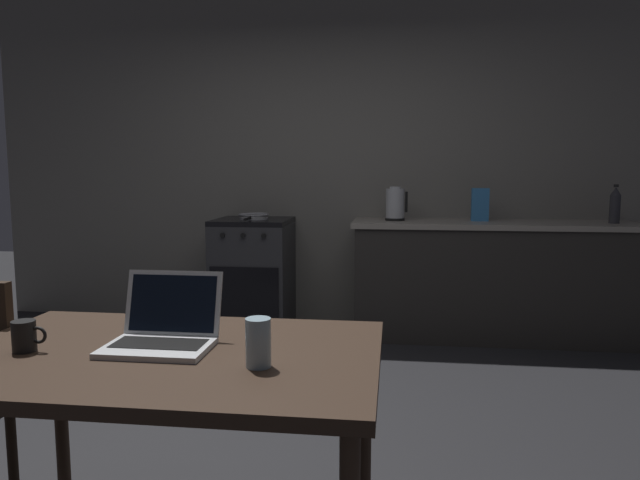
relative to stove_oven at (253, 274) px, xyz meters
The scene contains 12 objects.
ground_plane 2.13m from the stove_oven, 74.15° to the right, with size 12.00×12.00×0.00m, color black.
back_wall 1.34m from the stove_oven, 22.09° to the left, with size 6.40×0.10×2.82m, color slate.
kitchen_counter 1.90m from the stove_oven, ahead, with size 2.16×0.64×0.91m.
stove_oven is the anchor object (origin of this frame).
dining_table 2.94m from the stove_oven, 81.27° to the right, with size 1.30×0.85×0.75m.
laptop 2.91m from the stove_oven, 81.69° to the right, with size 0.32×0.28×0.22m.
electric_kettle 1.28m from the stove_oven, ahead, with size 0.17×0.15×0.26m.
bottle 2.82m from the stove_oven, ahead, with size 0.07×0.07×0.29m.
frying_pan 0.48m from the stove_oven, 62.72° to the right, with size 0.25×0.42×0.05m.
coffee_mug 2.98m from the stove_oven, 89.61° to the right, with size 0.11×0.07×0.09m.
drinking_glass 3.12m from the stove_oven, 75.84° to the right, with size 0.07×0.07×0.14m.
cereal_box 1.88m from the stove_oven, ahead, with size 0.13×0.05×0.25m.
Camera 1 is at (0.56, -2.54, 1.29)m, focal length 32.36 mm.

